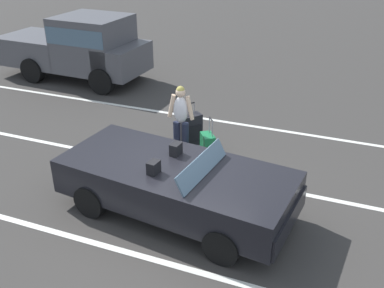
{
  "coord_description": "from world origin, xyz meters",
  "views": [
    {
      "loc": [
        2.63,
        -5.93,
        4.69
      ],
      "look_at": [
        -0.18,
        1.23,
        0.75
      ],
      "focal_mm": 40.73,
      "sensor_mm": 36.0,
      "label": 1
    }
  ],
  "objects": [
    {
      "name": "traveler_person",
      "position": [
        -0.72,
        1.95,
        0.93
      ],
      "size": [
        0.61,
        0.24,
        1.65
      ],
      "rotation": [
        0.0,
        0.0,
        -1.5
      ],
      "color": "#1E2338",
      "rests_on": "ground_plane"
    },
    {
      "name": "convertible_car",
      "position": [
        0.21,
        -0.02,
        0.59
      ],
      "size": [
        4.31,
        2.23,
        1.24
      ],
      "rotation": [
        0.0,
        0.0,
        -0.12
      ],
      "color": "black",
      "rests_on": "ground_plane"
    },
    {
      "name": "lot_line_mid",
      "position": [
        0.0,
        1.39,
        0.0
      ],
      "size": [
        18.0,
        0.12,
        0.01
      ],
      "primitive_type": "cube",
      "color": "silver",
      "rests_on": "ground_plane"
    },
    {
      "name": "suitcase_medium_bright",
      "position": [
        -0.12,
        2.0,
        0.31
      ],
      "size": [
        0.43,
        0.46,
        0.99
      ],
      "rotation": [
        0.0,
        0.0,
        3.77
      ],
      "color": "#19723F",
      "rests_on": "ground_plane"
    },
    {
      "name": "ground_plane",
      "position": [
        0.0,
        0.0,
        0.0
      ],
      "size": [
        80.0,
        80.0,
        0.0
      ],
      "primitive_type": "plane",
      "color": "#383533"
    },
    {
      "name": "lot_line_far",
      "position": [
        0.0,
        4.09,
        0.0
      ],
      "size": [
        18.0,
        0.12,
        0.01
      ],
      "primitive_type": "cube",
      "color": "silver",
      "rests_on": "ground_plane"
    },
    {
      "name": "parked_pickup_truck_near",
      "position": [
        -5.74,
        5.71,
        1.11
      ],
      "size": [
        5.08,
        2.25,
        2.1
      ],
      "rotation": [
        0.0,
        0.0,
        -0.05
      ],
      "color": "#4C4C51",
      "rests_on": "ground_plane"
    },
    {
      "name": "suitcase_large_black",
      "position": [
        -0.75,
        2.61,
        0.37
      ],
      "size": [
        0.52,
        0.55,
        1.0
      ],
      "rotation": [
        0.0,
        0.0,
        5.59
      ],
      "color": "black",
      "rests_on": "ground_plane"
    },
    {
      "name": "lot_line_near",
      "position": [
        0.0,
        -1.31,
        0.0
      ],
      "size": [
        18.0,
        0.12,
        0.01
      ],
      "primitive_type": "cube",
      "color": "silver",
      "rests_on": "ground_plane"
    }
  ]
}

